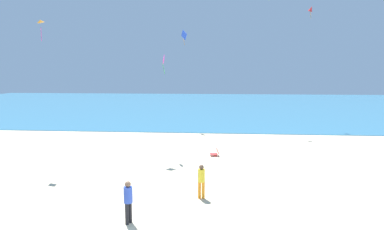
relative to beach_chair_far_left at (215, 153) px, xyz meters
The scene contains 9 objects.
ground_plane 2.42m from the beach_chair_far_left, 120.87° to the right, with size 120.00×120.00×0.00m, color beige.
ocean_water 38.92m from the beach_chair_far_left, 91.82° to the left, with size 120.00×60.00×0.05m, color teal.
beach_chair_far_left is the anchor object (origin of this frame).
person_2 11.75m from the beach_chair_far_left, 106.62° to the right, with size 0.46×0.46×1.77m.
person_3 8.36m from the beach_chair_far_left, 93.92° to the right, with size 0.37×0.37×1.68m.
kite_blue 15.94m from the beach_chair_far_left, 106.61° to the left, with size 0.72×0.88×1.60m.
kite_red 21.58m from the beach_chair_far_left, 54.86° to the left, with size 0.79×0.74×1.37m.
kite_orange 14.53m from the beach_chair_far_left, 161.48° to the right, with size 0.64×0.63×1.33m.
kite_magenta 7.70m from the beach_chair_far_left, behind, with size 0.22×0.69×1.39m.
Camera 1 is at (1.51, -11.63, 6.09)m, focal length 30.87 mm.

